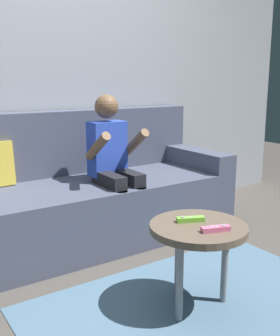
% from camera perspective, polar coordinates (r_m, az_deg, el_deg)
% --- Properties ---
extents(ground_plane, '(9.99, 9.99, 0.00)m').
position_cam_1_polar(ground_plane, '(2.13, 3.03, -19.70)').
color(ground_plane, '#4C4742').
extents(wall_back, '(5.00, 0.05, 2.50)m').
position_cam_1_polar(wall_back, '(3.12, -13.71, 14.20)').
color(wall_back, '#999EA8').
rests_on(wall_back, ground).
extents(couch, '(2.08, 0.80, 0.91)m').
position_cam_1_polar(couch, '(2.93, -7.69, -3.98)').
color(couch, '#474C60').
rests_on(couch, ground).
extents(person_seated_on_couch, '(0.35, 0.43, 1.03)m').
position_cam_1_polar(person_seated_on_couch, '(2.76, -3.69, 1.01)').
color(person_seated_on_couch, black).
rests_on(person_seated_on_couch, ground).
extents(coffee_table, '(0.48, 0.48, 0.44)m').
position_cam_1_polar(coffee_table, '(2.03, 8.15, -9.32)').
color(coffee_table, brown).
rests_on(coffee_table, ground).
extents(area_rug, '(1.68, 1.05, 0.01)m').
position_cam_1_polar(area_rug, '(2.20, 7.89, -18.71)').
color(area_rug, slate).
rests_on(area_rug, ground).
extents(game_remote_lime_near_edge, '(0.14, 0.09, 0.03)m').
position_cam_1_polar(game_remote_lime_near_edge, '(2.04, 7.10, -7.20)').
color(game_remote_lime_near_edge, '#72C638').
rests_on(game_remote_lime_near_edge, coffee_table).
extents(game_remote_pink_center, '(0.14, 0.08, 0.03)m').
position_cam_1_polar(game_remote_pink_center, '(1.93, 10.66, -8.44)').
color(game_remote_pink_center, pink).
rests_on(game_remote_pink_center, coffee_table).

